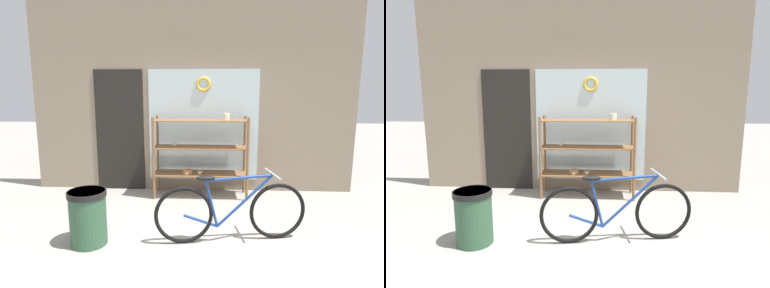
{
  "view_description": "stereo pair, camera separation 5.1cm",
  "coord_description": "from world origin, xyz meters",
  "views": [
    {
      "loc": [
        0.28,
        -2.82,
        1.69
      ],
      "look_at": [
        0.08,
        0.89,
        1.06
      ],
      "focal_mm": 28.0,
      "sensor_mm": 36.0,
      "label": 1
    },
    {
      "loc": [
        0.33,
        -2.82,
        1.69
      ],
      "look_at": [
        0.08,
        0.89,
        1.06
      ],
      "focal_mm": 28.0,
      "sensor_mm": 36.0,
      "label": 2
    }
  ],
  "objects": [
    {
      "name": "storefront_facade",
      "position": [
        -0.03,
        2.36,
        1.59
      ],
      "size": [
        5.55,
        0.13,
        3.26
      ],
      "color": "gray",
      "rests_on": "ground_plane"
    },
    {
      "name": "display_case",
      "position": [
        0.16,
        2.0,
        0.79
      ],
      "size": [
        1.53,
        0.45,
        1.38
      ],
      "color": "brown",
      "rests_on": "ground_plane"
    },
    {
      "name": "trash_bin",
      "position": [
        -1.06,
        0.3,
        0.34
      ],
      "size": [
        0.43,
        0.43,
        0.63
      ],
      "color": "#2D5138",
      "rests_on": "ground_plane"
    },
    {
      "name": "ground_plane",
      "position": [
        0.0,
        0.0,
        0.0
      ],
      "size": [
        30.0,
        30.0,
        0.0
      ],
      "primitive_type": "plane",
      "color": "gray"
    },
    {
      "name": "bicycle",
      "position": [
        0.55,
        0.45,
        0.36
      ],
      "size": [
        1.75,
        0.47,
        0.8
      ],
      "rotation": [
        0.0,
        0.0,
        0.16
      ],
      "color": "black",
      "rests_on": "ground_plane"
    }
  ]
}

